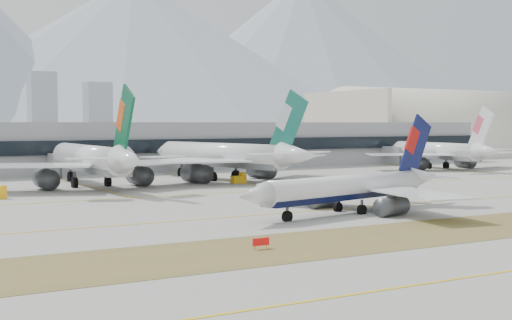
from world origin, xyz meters
TOP-DOWN VIEW (x-y plane):
  - ground at (0.00, 0.00)m, footprint 3000.00×3000.00m
  - taxiing_airliner at (2.87, -9.78)m, footprint 49.07×42.00m
  - widebody_eva at (-20.75, 56.75)m, footprint 64.41×62.80m
  - widebody_cathay at (14.94, 58.32)m, footprint 62.73×62.37m
  - widebody_china_air at (96.34, 66.05)m, footprint 56.02×55.18m
  - terminal at (0.00, 114.84)m, footprint 280.00×43.10m
  - hangar at (154.56, 135.00)m, footprint 91.00×60.00m
  - hold_sign_left at (-27.75, -32.00)m, footprint 2.20×0.15m
  - gse_c at (13.86, 49.91)m, footprint 3.55×2.00m

SIDE VIEW (x-z plane):
  - ground at x=0.00m, z-range 0.00..0.00m
  - hangar at x=154.56m, z-range -29.86..30.14m
  - hold_sign_left at x=-27.75m, z-range 0.20..1.55m
  - gse_c at x=13.86m, z-range -0.25..2.35m
  - taxiing_airliner at x=2.87m, z-range -4.31..12.35m
  - widebody_china_air at x=96.34m, z-range -4.71..15.40m
  - widebody_cathay at x=14.94m, z-range -5.36..17.52m
  - widebody_eva at x=-20.75m, z-range -5.37..17.58m
  - terminal at x=0.00m, z-range 0.00..15.00m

